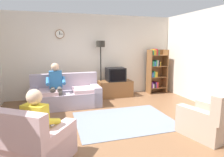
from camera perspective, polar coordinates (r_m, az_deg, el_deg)
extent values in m
plane|color=brown|center=(4.38, 1.84, -13.30)|extent=(12.00, 12.00, 0.00)
cube|color=silver|center=(6.61, -5.54, 6.64)|extent=(6.20, 0.12, 2.70)
cylinder|color=brown|center=(6.40, -15.13, 12.50)|extent=(0.28, 0.03, 0.28)
cylinder|color=white|center=(6.39, -15.13, 12.51)|extent=(0.24, 0.01, 0.24)
cube|color=black|center=(6.38, -15.14, 12.78)|extent=(0.02, 0.01, 0.09)
cube|color=black|center=(6.38, -14.76, 12.53)|extent=(0.11, 0.01, 0.01)
cube|color=#A899A8|center=(5.63, -13.35, -5.98)|extent=(1.90, 0.85, 0.42)
cube|color=#A899A8|center=(5.88, -13.76, -0.81)|extent=(1.90, 0.21, 0.48)
cube|color=#A899A8|center=(5.72, -4.92, -4.76)|extent=(0.22, 0.84, 0.56)
cube|color=#A899A8|center=(5.63, -21.98, -5.71)|extent=(0.22, 0.84, 0.56)
cube|color=beige|center=(5.57, -8.27, -3.22)|extent=(0.60, 0.68, 0.10)
cube|color=beige|center=(5.51, -18.62, -3.79)|extent=(0.60, 0.68, 0.10)
cube|color=brown|center=(6.53, 0.97, -2.96)|extent=(1.10, 0.56, 0.53)
cube|color=black|center=(6.77, 0.29, -2.27)|extent=(1.10, 0.04, 0.03)
cube|color=black|center=(6.42, 1.03, 1.24)|extent=(0.60, 0.48, 0.44)
cube|color=black|center=(6.19, 1.73, 0.91)|extent=(0.50, 0.01, 0.36)
cube|color=brown|center=(6.97, 10.85, 1.93)|extent=(0.04, 0.36, 1.55)
cube|color=brown|center=(7.29, 15.31, 2.10)|extent=(0.04, 0.36, 1.55)
cube|color=brown|center=(7.27, 12.46, 2.20)|extent=(0.64, 0.02, 1.55)
cube|color=brown|center=(7.23, 12.95, -2.55)|extent=(0.60, 0.34, 0.02)
cube|color=#72338C|center=(7.07, 11.31, -1.84)|extent=(0.04, 0.28, 0.20)
cube|color=silver|center=(7.10, 11.68, -2.03)|extent=(0.04, 0.28, 0.15)
cube|color=black|center=(7.12, 12.06, -2.00)|extent=(0.06, 0.28, 0.15)
cube|color=#72338C|center=(7.14, 12.42, -1.75)|extent=(0.03, 0.28, 0.20)
cube|color=red|center=(7.17, 12.80, -1.71)|extent=(0.06, 0.28, 0.21)
cube|color=brown|center=(7.16, 13.07, 0.48)|extent=(0.60, 0.34, 0.02)
cube|color=#2D59A5|center=(7.01, 11.46, 1.16)|extent=(0.05, 0.28, 0.17)
cube|color=#267F4C|center=(7.03, 11.89, 1.32)|extent=(0.05, 0.28, 0.21)
cube|color=gold|center=(7.06, 12.30, 1.29)|extent=(0.05, 0.28, 0.20)
cube|color=gold|center=(7.08, 12.65, 1.26)|extent=(0.03, 0.28, 0.19)
cube|color=brown|center=(7.10, 13.19, 3.56)|extent=(0.60, 0.34, 0.02)
cube|color=#267F4C|center=(6.96, 11.59, 4.34)|extent=(0.06, 0.28, 0.18)
cube|color=#2D59A5|center=(6.99, 12.04, 4.31)|extent=(0.05, 0.28, 0.17)
cube|color=#267F4C|center=(7.02, 12.46, 4.47)|extent=(0.04, 0.28, 0.21)
cube|color=silver|center=(7.04, 12.82, 4.47)|extent=(0.04, 0.28, 0.21)
cube|color=black|center=(7.07, 13.18, 4.39)|extent=(0.06, 0.28, 0.19)
cube|color=gold|center=(7.09, 13.53, 4.30)|extent=(0.03, 0.28, 0.16)
cube|color=brown|center=(7.07, 13.32, 6.68)|extent=(0.60, 0.34, 0.02)
cube|color=#267F4C|center=(6.93, 11.59, 7.43)|extent=(0.03, 0.28, 0.16)
cube|color=gold|center=(6.95, 11.91, 7.60)|extent=(0.04, 0.28, 0.20)
cube|color=gold|center=(6.97, 12.23, 7.48)|extent=(0.03, 0.28, 0.17)
cube|color=red|center=(6.99, 12.54, 7.66)|extent=(0.04, 0.28, 0.22)
cube|color=red|center=(7.01, 12.81, 7.49)|extent=(0.03, 0.28, 0.17)
cube|color=#267F4C|center=(7.03, 13.12, 7.45)|extent=(0.04, 0.28, 0.17)
cylinder|color=black|center=(6.56, -3.23, -5.18)|extent=(0.28, 0.28, 0.03)
cylinder|color=black|center=(6.40, -3.31, 2.05)|extent=(0.04, 0.04, 1.70)
cylinder|color=black|center=(6.34, -3.39, 10.14)|extent=(0.28, 0.28, 0.20)
cube|color=beige|center=(3.25, -20.47, -18.82)|extent=(1.14, 1.15, 0.40)
cube|color=beige|center=(2.81, -25.82, -13.73)|extent=(0.76, 0.60, 0.50)
cube|color=beige|center=(3.41, -24.48, -16.20)|extent=(0.62, 0.77, 0.56)
cube|color=beige|center=(3.07, -15.67, -18.68)|extent=(0.62, 0.77, 0.56)
cube|color=tan|center=(4.27, 26.04, -12.13)|extent=(0.98, 1.01, 0.40)
cube|color=tan|center=(4.01, 23.50, -12.12)|extent=(0.39, 0.82, 0.56)
cube|color=tan|center=(4.49, 28.01, -10.10)|extent=(0.39, 0.82, 0.56)
cube|color=slate|center=(4.59, 3.66, -12.14)|extent=(2.20, 1.70, 0.01)
cube|color=#3372B2|center=(5.54, -16.26, -0.30)|extent=(0.34, 0.20, 0.48)
sphere|color=#D8AD8C|center=(5.48, -16.44, 3.28)|extent=(0.22, 0.22, 0.22)
cylinder|color=#4C4742|center=(5.41, -15.14, -3.10)|extent=(0.13, 0.38, 0.13)
cylinder|color=#4C4742|center=(5.40, -17.05, -3.20)|extent=(0.13, 0.38, 0.13)
cylinder|color=#4C4742|center=(5.29, -14.93, -6.51)|extent=(0.11, 0.11, 0.52)
cylinder|color=#4C4742|center=(5.29, -16.89, -6.61)|extent=(0.11, 0.11, 0.52)
cylinder|color=#3372B2|center=(5.45, -14.03, -0.58)|extent=(0.09, 0.33, 0.20)
cylinder|color=#3372B2|center=(5.45, -18.44, -0.80)|extent=(0.09, 0.33, 0.20)
cube|color=yellow|center=(3.03, -21.61, -11.52)|extent=(0.39, 0.36, 0.48)
sphere|color=beige|center=(2.93, -21.92, -5.06)|extent=(0.22, 0.22, 0.22)
cylinder|color=#4C4742|center=(3.31, -20.44, -14.08)|extent=(0.32, 0.39, 0.13)
cylinder|color=#4C4742|center=(3.20, -17.82, -14.72)|extent=(0.32, 0.39, 0.13)
cylinder|color=#4C4742|center=(3.53, -18.25, -16.27)|extent=(0.15, 0.15, 0.40)
cylinder|color=#4C4742|center=(3.44, -15.71, -16.89)|extent=(0.15, 0.15, 0.40)
cylinder|color=yellow|center=(3.23, -23.38, -10.62)|extent=(0.26, 0.32, 0.20)
cylinder|color=yellow|center=(2.99, -17.15, -11.96)|extent=(0.26, 0.32, 0.20)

